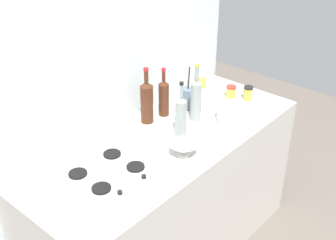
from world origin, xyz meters
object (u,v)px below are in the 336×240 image
wine_bottle_rightmost (196,99)px  condiment_jar_spare (202,81)px  plate_stack (236,114)px  wine_bottle_mid_right (147,101)px  stovetop_hob (107,173)px  wine_bottle_mid_left (181,116)px  condiment_jar_rear (231,91)px  wine_bottle_leftmost (164,97)px  mixing_bowl (183,149)px  utensil_crock (187,98)px  condiment_jar_front (248,93)px

wine_bottle_rightmost → condiment_jar_spare: wine_bottle_rightmost is taller
plate_stack → wine_bottle_mid_right: wine_bottle_mid_right is taller
stovetop_hob → wine_bottle_mid_left: bearing=-4.0°
condiment_jar_rear → condiment_jar_spare: (-0.00, 0.24, 0.01)m
wine_bottle_rightmost → condiment_jar_spare: bearing=32.5°
condiment_jar_rear → wine_bottle_leftmost: bearing=159.7°
wine_bottle_rightmost → mixing_bowl: wine_bottle_rightmost is taller
utensil_crock → wine_bottle_rightmost: bearing=-122.1°
condiment_jar_rear → plate_stack: bearing=-140.7°
plate_stack → condiment_jar_spare: (0.23, 0.44, 0.01)m
wine_bottle_mid_left → mixing_bowl: bearing=-136.1°
plate_stack → condiment_jar_rear: size_ratio=2.96×
wine_bottle_rightmost → mixing_bowl: (-0.35, -0.19, -0.10)m
condiment_jar_spare → stovetop_hob: bearing=-166.7°
mixing_bowl → condiment_jar_front: size_ratio=1.66×
wine_bottle_mid_right → condiment_jar_front: size_ratio=3.72×
utensil_crock → condiment_jar_spare: 0.34m
plate_stack → wine_bottle_mid_left: wine_bottle_mid_left is taller
wine_bottle_mid_right → stovetop_hob: bearing=-157.2°
stovetop_hob → condiment_jar_front: condiment_jar_front is taller
wine_bottle_mid_left → condiment_jar_front: wine_bottle_mid_left is taller
condiment_jar_front → condiment_jar_rear: bearing=111.0°
stovetop_hob → condiment_jar_front: (1.18, -0.08, 0.03)m
wine_bottle_mid_right → condiment_jar_spare: wine_bottle_mid_right is taller
condiment_jar_front → stovetop_hob: bearing=176.0°
mixing_bowl → condiment_jar_front: (0.79, 0.09, 0.01)m
wine_bottle_mid_left → wine_bottle_mid_right: 0.26m
mixing_bowl → wine_bottle_rightmost: bearing=28.6°
wine_bottle_mid_right → condiment_jar_rear: 0.65m
wine_bottle_rightmost → utensil_crock: (0.08, 0.13, -0.07)m
wine_bottle_mid_left → condiment_jar_spare: bearing=26.9°
stovetop_hob → wine_bottle_leftmost: wine_bottle_leftmost is taller
wine_bottle_mid_left → mixing_bowl: wine_bottle_mid_left is taller
wine_bottle_leftmost → wine_bottle_mid_left: size_ratio=0.93×
condiment_jar_front → condiment_jar_rear: condiment_jar_front is taller
condiment_jar_spare → condiment_jar_rear: bearing=-89.0°
mixing_bowl → condiment_jar_rear: 0.78m
condiment_jar_rear → condiment_jar_spare: condiment_jar_spare is taller
wine_bottle_mid_right → condiment_jar_spare: bearing=4.5°
wine_bottle_mid_left → utensil_crock: size_ratio=1.17×
condiment_jar_rear → stovetop_hob: bearing=-178.8°
plate_stack → utensil_crock: (-0.08, 0.32, 0.04)m
condiment_jar_spare → wine_bottle_rightmost: bearing=-147.5°
wine_bottle_leftmost → utensil_crock: 0.18m
stovetop_hob → plate_stack: bearing=-10.8°
stovetop_hob → condiment_jar_front: 1.18m
utensil_crock → condiment_jar_rear: 0.34m
wine_bottle_rightmost → utensil_crock: 0.17m
wine_bottle_leftmost → wine_bottle_rightmost: bearing=-66.9°
condiment_jar_rear → mixing_bowl: bearing=-165.1°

